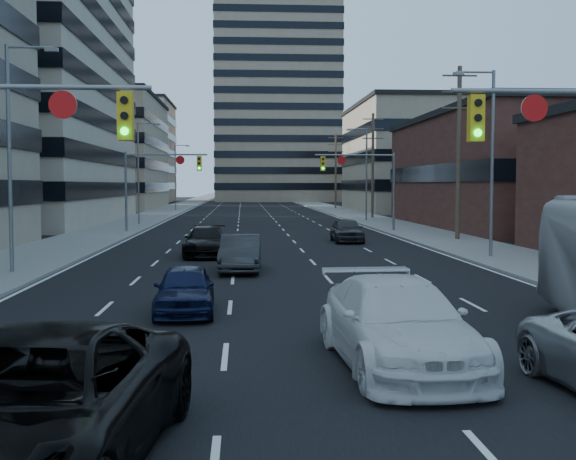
# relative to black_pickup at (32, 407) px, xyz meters

# --- Properties ---
(road_surface) EXTENTS (18.00, 300.00, 0.02)m
(road_surface) POSITION_rel_black_pickup_xyz_m (3.99, 130.07, -0.87)
(road_surface) COLOR black
(road_surface) RESTS_ON ground
(sidewalk_left) EXTENTS (5.00, 300.00, 0.15)m
(sidewalk_left) POSITION_rel_black_pickup_xyz_m (-7.51, 130.07, -0.81)
(sidewalk_left) COLOR slate
(sidewalk_left) RESTS_ON ground
(sidewalk_right) EXTENTS (5.00, 300.00, 0.15)m
(sidewalk_right) POSITION_rel_black_pickup_xyz_m (15.49, 130.07, -0.81)
(sidewalk_right) COLOR slate
(sidewalk_right) RESTS_ON ground
(office_left_far) EXTENTS (20.00, 30.00, 16.00)m
(office_left_far) POSITION_rel_black_pickup_xyz_m (-20.01, 100.07, 7.12)
(office_left_far) COLOR gray
(office_left_far) RESTS_ON ground
(storefront_right_mid) EXTENTS (20.00, 30.00, 9.00)m
(storefront_right_mid) POSITION_rel_black_pickup_xyz_m (27.99, 50.07, 3.62)
(storefront_right_mid) COLOR #472119
(storefront_right_mid) RESTS_ON ground
(office_right_far) EXTENTS (22.00, 28.00, 14.00)m
(office_right_far) POSITION_rel_black_pickup_xyz_m (28.99, 88.07, 6.12)
(office_right_far) COLOR gray
(office_right_far) RESTS_ON ground
(apartment_tower) EXTENTS (26.00, 26.00, 58.00)m
(apartment_tower) POSITION_rel_black_pickup_xyz_m (9.99, 150.07, 28.12)
(apartment_tower) COLOR gray
(apartment_tower) RESTS_ON ground
(bg_block_left) EXTENTS (24.00, 24.00, 20.00)m
(bg_block_left) POSITION_rel_black_pickup_xyz_m (-24.01, 140.07, 9.12)
(bg_block_left) COLOR #ADA089
(bg_block_left) RESTS_ON ground
(bg_block_right) EXTENTS (22.00, 22.00, 12.00)m
(bg_block_right) POSITION_rel_black_pickup_xyz_m (35.99, 130.07, 5.12)
(bg_block_right) COLOR gray
(bg_block_right) RESTS_ON ground
(signal_far_left) EXTENTS (6.09, 0.33, 6.00)m
(signal_far_left) POSITION_rel_black_pickup_xyz_m (-3.69, 45.07, 3.42)
(signal_far_left) COLOR slate
(signal_far_left) RESTS_ON ground
(signal_far_right) EXTENTS (6.09, 0.33, 6.00)m
(signal_far_right) POSITION_rel_black_pickup_xyz_m (11.68, 45.07, 3.42)
(signal_far_right) COLOR slate
(signal_far_right) RESTS_ON ground
(utility_pole_block) EXTENTS (2.20, 0.28, 11.00)m
(utility_pole_block) POSITION_rel_black_pickup_xyz_m (16.19, 36.07, 4.89)
(utility_pole_block) COLOR #4C3D2D
(utility_pole_block) RESTS_ON ground
(utility_pole_midblock) EXTENTS (2.20, 0.28, 11.00)m
(utility_pole_midblock) POSITION_rel_black_pickup_xyz_m (16.19, 66.07, 4.89)
(utility_pole_midblock) COLOR #4C3D2D
(utility_pole_midblock) RESTS_ON ground
(utility_pole_distant) EXTENTS (2.20, 0.28, 11.00)m
(utility_pole_distant) POSITION_rel_black_pickup_xyz_m (16.19, 96.07, 4.89)
(utility_pole_distant) COLOR #4C3D2D
(utility_pole_distant) RESTS_ON ground
(streetlight_left_near) EXTENTS (2.03, 0.22, 9.00)m
(streetlight_left_near) POSITION_rel_black_pickup_xyz_m (-6.35, 20.07, 4.17)
(streetlight_left_near) COLOR slate
(streetlight_left_near) RESTS_ON ground
(streetlight_left_mid) EXTENTS (2.03, 0.22, 9.00)m
(streetlight_left_mid) POSITION_rel_black_pickup_xyz_m (-6.35, 55.07, 4.17)
(streetlight_left_mid) COLOR slate
(streetlight_left_mid) RESTS_ON ground
(streetlight_left_far) EXTENTS (2.03, 0.22, 9.00)m
(streetlight_left_far) POSITION_rel_black_pickup_xyz_m (-6.35, 90.07, 4.17)
(streetlight_left_far) COLOR slate
(streetlight_left_far) RESTS_ON ground
(streetlight_right_near) EXTENTS (2.03, 0.22, 9.00)m
(streetlight_right_near) POSITION_rel_black_pickup_xyz_m (14.33, 25.07, 4.17)
(streetlight_right_near) COLOR slate
(streetlight_right_near) RESTS_ON ground
(streetlight_right_far) EXTENTS (2.03, 0.22, 9.00)m
(streetlight_right_far) POSITION_rel_black_pickup_xyz_m (14.33, 60.07, 4.17)
(streetlight_right_far) COLOR slate
(streetlight_right_far) RESTS_ON ground
(black_pickup) EXTENTS (3.64, 6.65, 1.77)m
(black_pickup) POSITION_rel_black_pickup_xyz_m (0.00, 0.00, 0.00)
(black_pickup) COLOR black
(black_pickup) RESTS_ON ground
(white_van) EXTENTS (2.74, 6.04, 1.72)m
(white_van) POSITION_rel_black_pickup_xyz_m (5.59, 5.03, -0.03)
(white_van) COLOR silver
(white_van) RESTS_ON ground
(sedan_blue) EXTENTS (1.75, 4.05, 1.36)m
(sedan_blue) POSITION_rel_black_pickup_xyz_m (0.96, 11.17, -0.20)
(sedan_blue) COLOR black
(sedan_blue) RESTS_ON ground
(sedan_grey_center) EXTENTS (1.79, 4.66, 1.52)m
(sedan_grey_center) POSITION_rel_black_pickup_xyz_m (2.49, 20.83, -0.13)
(sedan_grey_center) COLOR #2C2D2F
(sedan_grey_center) RESTS_ON ground
(sedan_black_far) EXTENTS (2.12, 5.14, 1.49)m
(sedan_black_far) POSITION_rel_black_pickup_xyz_m (0.75, 27.24, -0.14)
(sedan_black_far) COLOR black
(sedan_black_far) RESTS_ON ground
(sedan_grey_right) EXTENTS (1.84, 4.49, 1.52)m
(sedan_grey_right) POSITION_rel_black_pickup_xyz_m (9.03, 35.57, -0.12)
(sedan_grey_right) COLOR #2B2B2D
(sedan_grey_right) RESTS_ON ground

